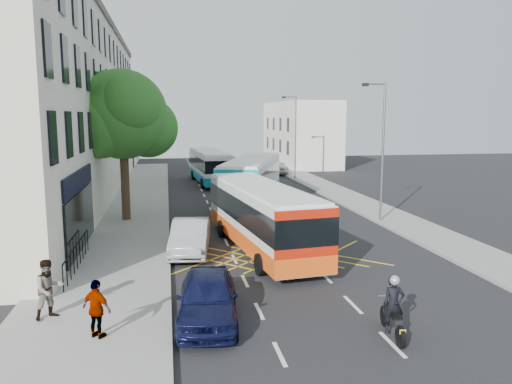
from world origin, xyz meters
name	(u,v)px	position (x,y,z in m)	size (l,w,h in m)	color
ground	(353,305)	(0.00, 0.00, 0.00)	(120.00, 120.00, 0.00)	black
pavement_left	(127,220)	(-8.50, 15.00, 0.07)	(5.00, 70.00, 0.15)	gray
pavement_right	(378,211)	(7.50, 15.00, 0.07)	(3.00, 70.00, 0.15)	gray
terrace_main	(57,109)	(-14.00, 24.49, 6.76)	(8.30, 45.00, 13.50)	beige
terrace_far	(106,125)	(-14.00, 55.00, 5.00)	(8.00, 20.00, 10.00)	silver
building_right	(299,133)	(11.00, 48.00, 4.00)	(6.00, 18.00, 8.00)	silver
street_tree	(122,115)	(-8.51, 14.97, 6.29)	(6.30, 5.70, 8.80)	#382619
lamp_near	(381,145)	(6.20, 12.00, 4.62)	(1.45, 0.15, 8.00)	slate
lamp_far	(294,133)	(6.20, 32.00, 4.62)	(1.45, 0.15, 8.00)	slate
railings	(77,255)	(-9.70, 5.30, 0.72)	(0.08, 5.60, 1.14)	black
bus_near	(262,216)	(-1.72, 7.35, 1.62)	(3.86, 11.14, 3.07)	silver
bus_mid	(252,181)	(-0.20, 19.14, 1.74)	(6.34, 12.03, 3.31)	silver
bus_far	(210,166)	(-2.10, 31.50, 1.60)	(3.30, 10.94, 3.03)	silver
motorbike	(393,308)	(0.22, -2.52, 0.86)	(0.69, 2.05, 1.83)	black
parked_car_blue	(208,297)	(-4.90, -0.49, 0.76)	(1.80, 4.48, 1.53)	#0D1034
parked_car_silver	(190,237)	(-5.06, 7.33, 0.77)	(1.63, 4.67, 1.54)	#9FA1A6
red_hatchback	(295,199)	(2.68, 18.05, 0.57)	(1.59, 3.92, 1.14)	#B40708
distant_car_grey	(206,164)	(-1.43, 44.07, 0.60)	(1.99, 4.31, 1.20)	#43454B
distant_car_silver	(276,167)	(5.50, 37.16, 0.75)	(1.77, 4.41, 1.50)	#A6A7AD
distant_car_dark	(258,160)	(5.50, 47.82, 0.60)	(1.28, 3.67, 1.21)	black
pedestrian_near	(49,289)	(-9.65, 0.24, 1.07)	(0.90, 0.70, 1.84)	gray
pedestrian_far	(97,309)	(-8.03, -1.43, 0.98)	(0.98, 0.41, 1.67)	gray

